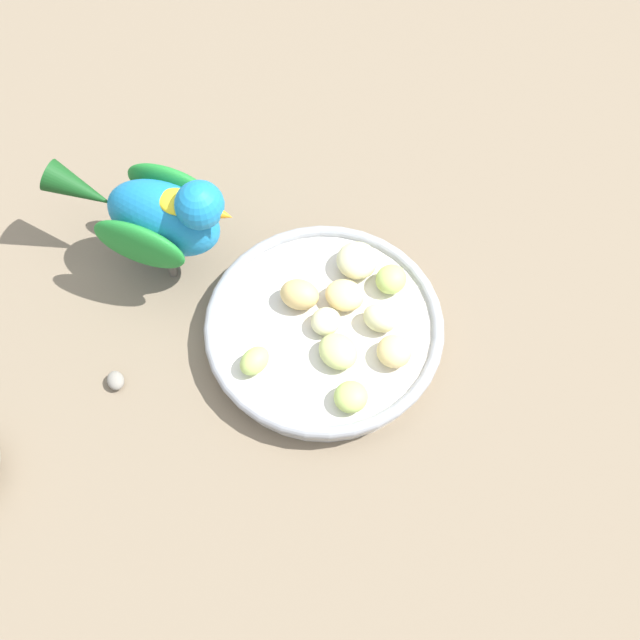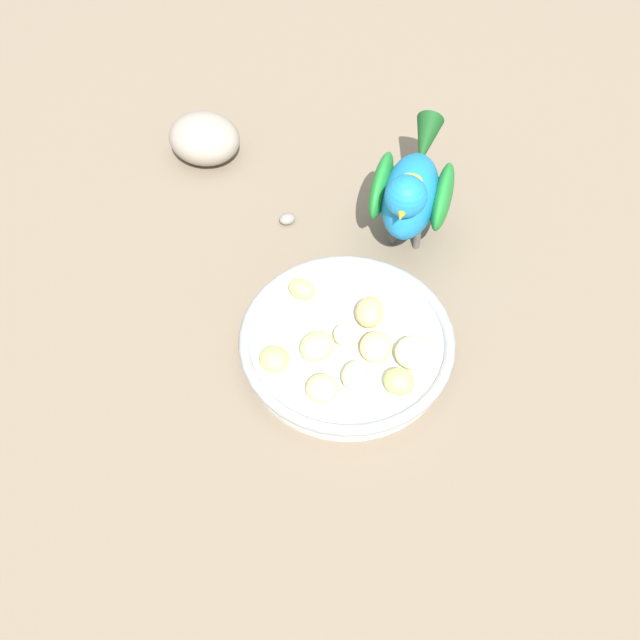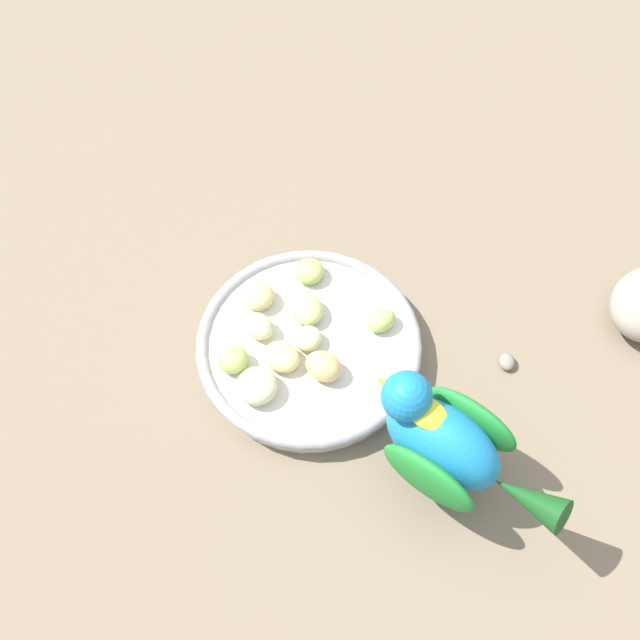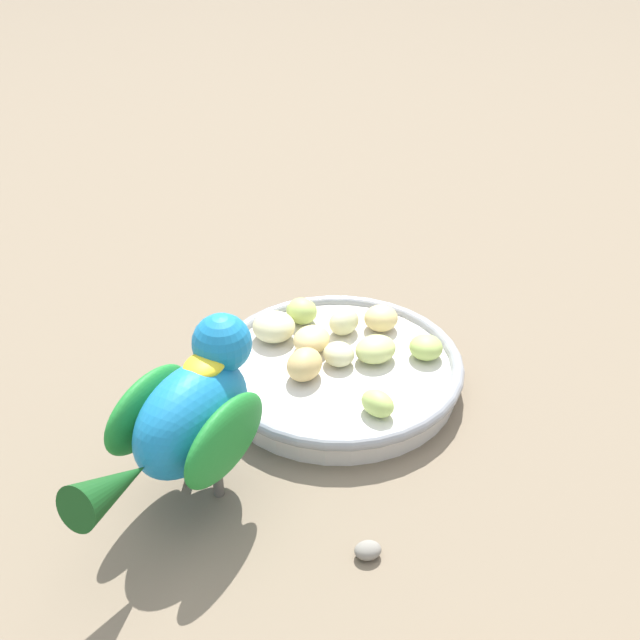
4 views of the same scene
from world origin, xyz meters
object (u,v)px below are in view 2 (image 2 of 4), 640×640
Objects in this scene: parrot at (411,191)px; pebble_0 at (287,219)px; feeding_bowl at (347,344)px; apple_piece_8 at (322,388)px; apple_piece_3 at (317,346)px; apple_piece_9 at (302,289)px; apple_piece_0 at (415,353)px; apple_piece_6 at (347,335)px; apple_piece_1 at (370,312)px; rock_large at (204,138)px; apple_piece_4 at (274,358)px; apple_piece_2 at (376,349)px; apple_piece_7 at (399,382)px; apple_piece_5 at (355,375)px.

parrot reaches higher than pebble_0.
apple_piece_8 reaches higher than feeding_bowl.
feeding_bowl is 0.20m from pebble_0.
feeding_bowl is 5.90× the size of apple_piece_3.
apple_piece_0 is at bearing -44.12° from apple_piece_9.
apple_piece_0 reaches higher than apple_piece_6.
apple_piece_8 is (-0.10, -0.03, -0.00)m from apple_piece_0.
apple_piece_1 is 0.41× the size of rock_large.
apple_piece_8 reaches higher than apple_piece_4.
apple_piece_1 is 0.15m from parrot.
apple_piece_2 is at bearing -11.39° from apple_piece_3.
apple_piece_1 reaches higher than apple_piece_7.
apple_piece_2 and apple_piece_9 have the same top height.
parrot is at bearing 64.65° from apple_piece_5.
apple_piece_6 is at bearing -59.94° from apple_piece_9.
feeding_bowl is 11.54× the size of pebble_0.
apple_piece_4 reaches higher than pebble_0.
apple_piece_2 is at bearing -2.00° from apple_piece_4.
apple_piece_4 is 1.00× the size of apple_piece_9.
apple_piece_3 is at bearing 87.54° from apple_piece_8.
apple_piece_1 reaches higher than pebble_0.
apple_piece_1 reaches higher than apple_piece_0.
rock_large is at bearing 106.00° from apple_piece_3.
apple_piece_1 is at bearing 39.97° from apple_piece_6.
pebble_0 is at bearing 80.08° from apple_piece_4.
rock_large is at bearing 117.33° from apple_piece_1.
apple_piece_7 is at bearing -56.74° from apple_piece_6.
apple_piece_7 is at bearing -70.31° from apple_piece_2.
apple_piece_7 is (0.04, -0.06, 0.00)m from apple_piece_6.
apple_piece_2 is at bearing 32.55° from apple_piece_8.
apple_piece_8 is 0.36× the size of rock_large.
apple_piece_2 is at bearing 1.25° from parrot.
apple_piece_6 is at bearing 140.99° from apple_piece_2.
apple_piece_8 is at bearing -88.85° from pebble_0.
apple_piece_7 reaches higher than pebble_0.
apple_piece_1 is at bearing -32.87° from apple_piece_9.
apple_piece_7 is 0.16× the size of parrot.
rock_large reaches higher than apple_piece_6.
apple_piece_3 is at bearing -87.96° from pebble_0.
apple_piece_2 is 1.21× the size of apple_piece_9.
apple_piece_4 is 1.58× the size of pebble_0.
feeding_bowl is 0.08m from apple_piece_9.
apple_piece_9 is at bearing 108.18° from apple_piece_5.
apple_piece_5 is at bearing -165.11° from apple_piece_0.
apple_piece_0 reaches higher than pebble_0.
apple_piece_5 is at bearing -22.50° from apple_piece_4.
apple_piece_6 is at bearing -9.37° from parrot.
apple_piece_0 reaches higher than feeding_bowl.
apple_piece_1 is at bearing -62.67° from rock_large.
parrot reaches higher than apple_piece_8.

